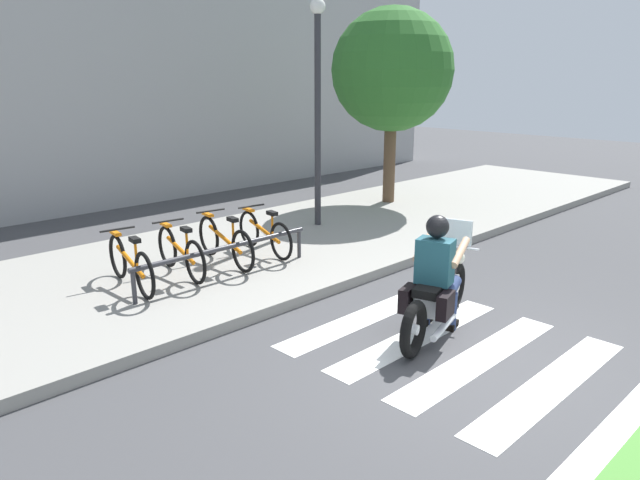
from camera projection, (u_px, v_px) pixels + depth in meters
ground_plane at (474, 362)px, 6.26m from camera, size 48.00×48.00×0.00m
sidewalk at (219, 261)px, 9.41m from camera, size 24.00×4.40×0.15m
crosswalk_stripe_0 at (638, 418)px, 5.22m from camera, size 2.80×0.40×0.01m
crosswalk_stripe_1 at (551, 385)px, 5.77m from camera, size 2.80×0.40×0.01m
crosswalk_stripe_2 at (478, 359)px, 6.32m from camera, size 2.80×0.40×0.01m
crosswalk_stripe_3 at (418, 336)px, 6.87m from camera, size 2.80×0.40×0.01m
crosswalk_stripe_4 at (366, 317)px, 7.42m from camera, size 2.80×0.40×0.01m
motorcycle at (437, 294)px, 6.91m from camera, size 2.12×0.90×1.23m
rider at (437, 266)px, 6.75m from camera, size 0.73×0.66×1.44m
bicycle_0 at (130, 264)px, 7.90m from camera, size 0.48×1.66×0.77m
bicycle_1 at (181, 252)px, 8.42m from camera, size 0.48×1.58×0.76m
bicycle_2 at (225, 241)px, 8.94m from camera, size 0.48×1.72×0.77m
bicycle_3 at (264, 233)px, 9.47m from camera, size 0.48×1.58×0.74m
bike_rack at (225, 250)px, 8.29m from camera, size 2.92×0.07×0.49m
street_lamp at (318, 96)px, 10.77m from camera, size 0.28×0.28×4.25m
tree_near_rack at (392, 71)px, 12.72m from camera, size 2.64×2.64×4.38m
building_backdrop at (55, 63)px, 12.47m from camera, size 24.00×1.20×6.38m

